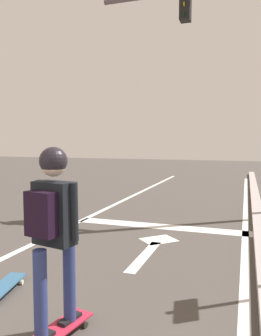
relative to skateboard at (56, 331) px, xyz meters
name	(u,v)px	position (x,y,z in m)	size (l,w,h in m)	color
lane_line_center	(72,225)	(-1.78, 3.49, -0.07)	(0.12, 20.00, 0.01)	white
lane_line_curbside	(245,241)	(1.52, 3.49, -0.07)	(0.12, 20.00, 0.01)	white
stop_bar	(161,226)	(-0.06, 3.98, -0.07)	(3.45, 0.40, 0.01)	white
lane_arrow_stem	(145,256)	(0.12, 2.24, -0.07)	(0.16, 1.40, 0.01)	white
lane_arrow_head	(159,240)	(0.12, 3.09, -0.07)	(0.56, 0.44, 0.01)	white
curb_strip	(261,239)	(1.77, 3.49, 0.00)	(0.24, 24.00, 0.14)	#A69D9B
skateboard	(56,331)	(0.00, 0.00, 0.00)	(0.36, 0.79, 0.08)	#BD243C
skater	(53,218)	(0.00, -0.02, 0.99)	(0.43, 0.60, 1.56)	navy
spare_skateboard	(1,289)	(-1.01, 0.51, 0.00)	(0.39, 0.88, 0.08)	#315E82
traffic_signal_mast	(238,50)	(1.26, 5.48, 3.61)	(4.06, 0.34, 5.57)	#61535A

